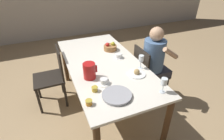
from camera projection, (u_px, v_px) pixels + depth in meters
ground_plane at (105, 105)px, 2.72m from camera, size 20.00×20.00×0.00m
dining_table at (104, 69)px, 2.37m from camera, size 0.93×1.94×0.76m
chair_person_side at (147, 73)px, 2.61m from camera, size 0.42×0.42×0.89m
chair_opposite at (53, 75)px, 2.56m from camera, size 0.42×0.42×0.89m
person_seated at (155, 60)px, 2.49m from camera, size 0.39×0.41×1.19m
red_pitcher at (89, 71)px, 1.97m from camera, size 0.16×0.14×0.19m
wine_glass_water at (141, 59)px, 2.13m from camera, size 0.06×0.06×0.18m
wine_glass_juice at (164, 82)px, 1.73m from camera, size 0.06×0.06×0.17m
teacup_near_person at (104, 82)px, 1.91m from camera, size 0.14×0.14×0.06m
teacup_across at (119, 56)px, 2.42m from camera, size 0.14×0.14×0.06m
serving_tray at (117, 95)px, 1.73m from camera, size 0.30×0.30×0.03m
bread_plate at (137, 73)px, 2.07m from camera, size 0.22×0.22×0.07m
jam_jar_amber at (89, 102)px, 1.62m from camera, size 0.07×0.07×0.05m
jam_jar_red at (95, 89)px, 1.79m from camera, size 0.07×0.07×0.05m
fruit_bowl at (110, 47)px, 2.63m from camera, size 0.19×0.19×0.12m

